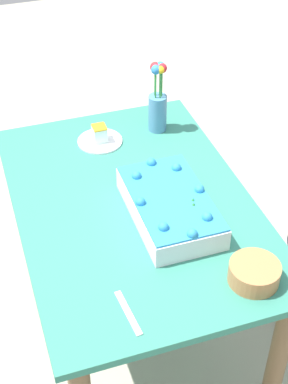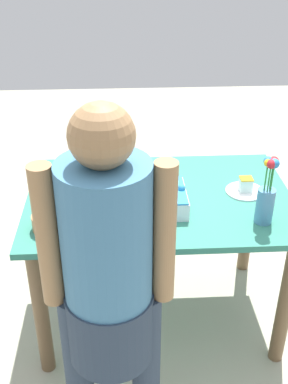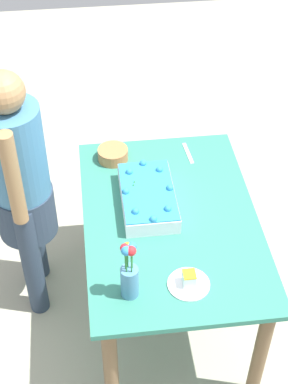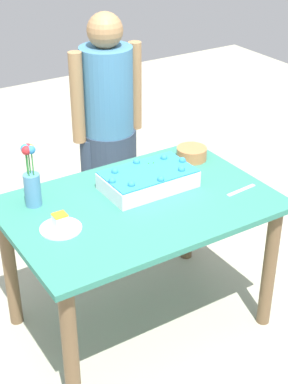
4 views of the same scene
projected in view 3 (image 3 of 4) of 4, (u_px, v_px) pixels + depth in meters
The scene contains 8 objects.
ground_plane at pixel (167, 309), 3.43m from camera, with size 8.00×8.00×0.00m, color #A7A48E.
dining_table at pixel (170, 235), 3.00m from camera, with size 1.28×0.86×0.75m.
sheet_cake at pixel (148, 197), 2.96m from camera, with size 0.46×0.27×0.11m.
serving_plate_with_slice at pixel (189, 282), 2.59m from camera, with size 0.19×0.19×0.08m.
cake_knife at pixel (188, 153), 3.29m from camera, with size 0.18×0.02×0.00m, color silver.
flower_vase at pixel (129, 274), 2.48m from camera, with size 0.08×0.08×0.32m.
fruit_bowl at pixel (113, 154), 3.23m from camera, with size 0.17×0.17×0.07m, color #B57344.
person_standing at pixel (20, 183), 2.96m from camera, with size 0.45×0.31×1.49m.
Camera 3 is at (-2.02, 0.38, 2.82)m, focal length 55.00 mm.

